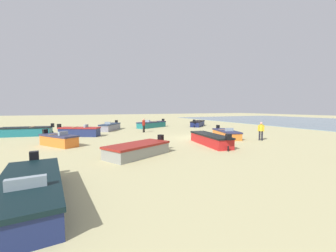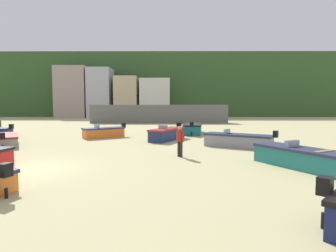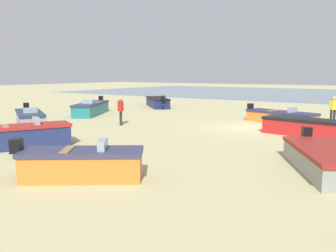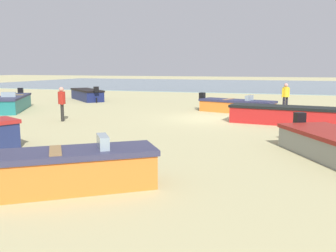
# 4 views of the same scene
# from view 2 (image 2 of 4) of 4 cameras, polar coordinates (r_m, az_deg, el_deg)

# --- Properties ---
(ground_plane) EXTENTS (160.00, 160.00, 0.00)m
(ground_plane) POSITION_cam_2_polar(r_m,az_deg,el_deg) (13.35, -26.97, -7.94)
(ground_plane) COLOR tan
(headland_hill) EXTENTS (90.00, 32.00, 14.18)m
(headland_hill) POSITION_cam_2_polar(r_m,az_deg,el_deg) (77.93, -4.18, 7.59)
(headland_hill) COLOR #335429
(headland_hill) RESTS_ON ground
(harbor_pier) EXTENTS (19.93, 2.40, 2.68)m
(harbor_pier) POSITION_cam_2_polar(r_m,az_deg,el_deg) (41.63, -1.83, 2.47)
(harbor_pier) COLOR #62605D
(harbor_pier) RESTS_ON ground
(townhouse_far_left) EXTENTS (6.21, 6.91, 10.44)m
(townhouse_far_left) POSITION_cam_2_polar(r_m,az_deg,el_deg) (62.36, -18.47, 6.45)
(townhouse_far_left) COLOR #A28F87
(townhouse_far_left) RESTS_ON ground
(townhouse_centre_left) EXTENTS (4.59, 6.89, 10.10)m
(townhouse_centre_left) POSITION_cam_2_polar(r_m,az_deg,el_deg) (60.76, -13.33, 6.46)
(townhouse_centre_left) COLOR #B2B6BF
(townhouse_centre_left) RESTS_ON ground
(townhouse_centre) EXTENTS (4.59, 5.19, 8.40)m
(townhouse_centre) POSITION_cam_2_polar(r_m,az_deg,el_deg) (58.85, -8.37, 5.77)
(townhouse_centre) COLOR #C9B48C
(townhouse_centre) RESTS_ON ground
(townhouse_far_right) EXTENTS (6.02, 5.61, 7.95)m
(townhouse_far_right) POSITION_cam_2_polar(r_m,az_deg,el_deg) (58.46, -2.60, 5.60)
(townhouse_far_right) COLOR silver
(townhouse_far_right) RESTS_ON ground
(boat_teal_0) EXTENTS (3.65, 5.08, 1.19)m
(boat_teal_0) POSITION_cam_2_polar(r_m,az_deg,el_deg) (13.29, 26.75, -6.03)
(boat_teal_0) COLOR #1E7071
(boat_teal_0) RESTS_ON ground
(boat_grey_3) EXTENTS (3.40, 4.31, 1.06)m
(boat_grey_3) POSITION_cam_2_polar(r_m,az_deg,el_deg) (21.67, -30.28, -2.48)
(boat_grey_3) COLOR gray
(boat_grey_3) RESTS_ON ground
(boat_grey_4) EXTENTS (4.34, 3.27, 1.18)m
(boat_grey_4) POSITION_cam_2_polar(r_m,az_deg,el_deg) (18.51, 14.02, -2.87)
(boat_grey_4) COLOR gray
(boat_grey_4) RESTS_ON ground
(boat_orange_6) EXTENTS (3.42, 2.88, 1.17)m
(boat_orange_6) POSITION_cam_2_polar(r_m,az_deg,el_deg) (23.77, -12.86, -1.27)
(boat_orange_6) COLOR orange
(boat_orange_6) RESTS_ON ground
(boat_navy_7) EXTENTS (2.91, 4.10, 1.23)m
(boat_navy_7) POSITION_cam_2_polar(r_m,az_deg,el_deg) (21.64, -0.13, -1.62)
(boat_navy_7) COLOR navy
(boat_navy_7) RESTS_ON ground
(boat_teal_9) EXTENTS (2.18, 4.87, 1.24)m
(boat_teal_9) POSITION_cam_2_polar(r_m,az_deg,el_deg) (26.59, 5.06, -0.52)
(boat_teal_9) COLOR #1C6B78
(boat_teal_9) RESTS_ON ground
(mooring_post_near_water) EXTENTS (0.26, 0.26, 1.21)m
(mooring_post_near_water) POSITION_cam_2_polar(r_m,az_deg,el_deg) (31.55, -30.90, -0.12)
(mooring_post_near_water) COLOR #4D391A
(mooring_post_near_water) RESTS_ON ground
(beach_walker_distant) EXTENTS (0.48, 0.48, 1.62)m
(beach_walker_distant) POSITION_cam_2_polar(r_m,az_deg,el_deg) (14.69, 2.45, -2.60)
(beach_walker_distant) COLOR #262522
(beach_walker_distant) RESTS_ON ground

